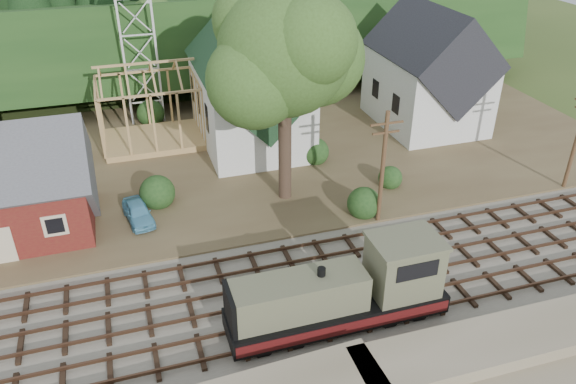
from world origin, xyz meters
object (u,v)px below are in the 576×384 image
object	(u,v)px
locomotive	(346,293)
car_green	(2,208)
car_red	(414,113)
car_blue	(138,212)

from	to	relation	value
locomotive	car_green	xyz separation A→B (m)	(-18.10, 16.33, -1.17)
locomotive	car_green	distance (m)	24.40
locomotive	car_red	world-z (taller)	locomotive
car_green	car_red	bearing A→B (deg)	-76.24
car_red	car_blue	bearing A→B (deg)	134.95
locomotive	car_blue	size ratio (longest dim) A/B	2.94
locomotive	car_red	bearing A→B (deg)	54.34
car_blue	car_red	xyz separation A→B (m)	(25.78, 10.02, 0.02)
locomotive	car_blue	bearing A→B (deg)	126.33
car_red	car_green	bearing A→B (deg)	124.38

